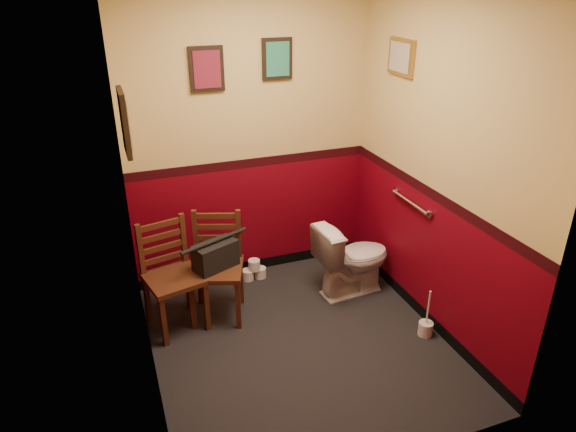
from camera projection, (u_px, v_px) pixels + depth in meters
name	position (u px, v px, depth m)	size (l,w,h in m)	color
floor	(299.00, 343.00, 4.05)	(2.20, 2.40, 0.00)	black
wall_back	(250.00, 137.00, 4.49)	(2.20, 2.70, 0.00)	#5A0310
wall_front	(393.00, 270.00, 2.46)	(2.20, 2.70, 0.00)	#5A0310
wall_left	(133.00, 207.00, 3.13)	(2.40, 2.70, 0.00)	#5A0310
wall_right	(438.00, 165.00, 3.82)	(2.40, 2.70, 0.00)	#5A0310
grab_bar	(410.00, 202.00, 4.19)	(0.05, 0.56, 0.06)	silver
framed_print_back_a	(207.00, 69.00, 4.11)	(0.28, 0.04, 0.36)	black
framed_print_back_b	(277.00, 59.00, 4.28)	(0.26, 0.04, 0.34)	black
framed_print_left	(125.00, 122.00, 3.01)	(0.04, 0.30, 0.38)	black
framed_print_right	(401.00, 57.00, 4.03)	(0.04, 0.34, 0.28)	olive
toilet	(353.00, 259.00, 4.58)	(0.39, 0.69, 0.68)	white
toilet_brush	(426.00, 328.00, 4.12)	(0.12, 0.12, 0.41)	silver
chair_left	(172.00, 276.00, 4.10)	(0.51, 0.51, 0.90)	#492616
chair_right	(217.00, 267.00, 4.23)	(0.53, 0.53, 0.90)	#492616
handbag	(215.00, 255.00, 4.14)	(0.40, 0.30, 0.26)	black
tp_stack	(254.00, 271.00, 4.88)	(0.23, 0.12, 0.20)	silver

